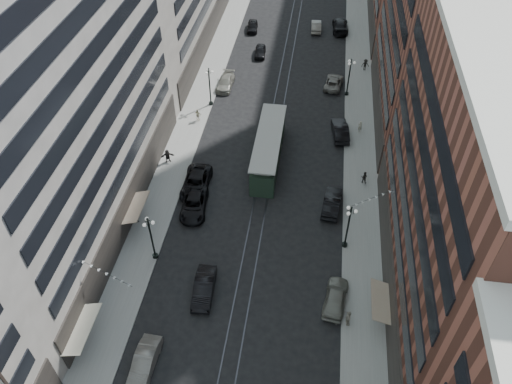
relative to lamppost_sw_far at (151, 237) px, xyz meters
The scene contains 32 objects.
ground 33.44m from the lamppost_sw_far, 73.96° to the left, with size 220.00×220.00×0.00m, color black.
sidewalk_west 42.15m from the lamppost_sw_far, 92.45° to the left, with size 4.00×180.00×0.15m, color gray.
sidewalk_east 46.70m from the lamppost_sw_far, 64.31° to the left, with size 4.00×180.00×0.15m, color gray.
rail_west 42.96m from the lamppost_sw_far, 78.56° to the left, with size 0.12×180.00×0.02m, color #2D2D33.
rail_east 43.26m from the lamppost_sw_far, 76.74° to the left, with size 0.12×180.00×0.02m, color #2D2D33.
building_west_mid 14.31m from the lamppost_sw_far, 147.34° to the left, with size 8.00×36.00×28.00m, color #A7A195.
building_east_mid 27.67m from the lamppost_sw_far, ahead, with size 8.00×30.00×24.00m, color brown.
lamppost_sw_far is the anchor object (origin of this frame).
lamppost_sw_mid 27.00m from the lamppost_sw_far, 90.00° to the left, with size 1.03×1.14×5.52m.
lamppost_se_far 18.83m from the lamppost_sw_far, 12.26° to the left, with size 1.03×1.14×5.52m.
lamppost_se_mid 36.91m from the lamppost_sw_far, 60.10° to the left, with size 1.03×1.14×5.52m.
streetcar 18.81m from the lamppost_sw_far, 60.62° to the left, with size 2.92×13.19×3.65m.
car_1 11.59m from the lamppost_sw_far, 77.80° to the right, with size 1.61×4.63×1.52m, color #66635B.
car_2 7.74m from the lamppost_sw_far, 71.86° to the left, with size 2.62×5.67×1.58m, color black.
car_4 17.97m from the lamppost_sw_far, ahead, with size 1.94×4.82×1.64m, color slate.
car_5 7.00m from the lamppost_sw_far, 31.36° to the right, with size 1.73×4.96×1.63m, color black.
pedestrian_2 5.76m from the lamppost_sw_far, 127.63° to the left, with size 0.93×0.51×1.91m, color black.
pedestrian_4 19.46m from the lamppost_sw_far, 14.95° to the right, with size 1.07×0.49×1.83m, color #9D9482.
car_7 10.68m from the lamppost_sw_far, 80.16° to the left, with size 2.86×6.20×1.72m, color black.
car_8 31.99m from the lamppost_sw_far, 87.96° to the left, with size 2.07×5.08×1.47m, color gray.
car_9 50.35m from the lamppost_sw_far, 87.26° to the left, with size 1.71×4.25×1.45m, color black.
car_10 19.46m from the lamppost_sw_far, 28.77° to the left, with size 1.75×5.01×1.65m, color black.
car_11 37.98m from the lamppost_sw_far, 64.19° to the left, with size 2.32×5.04×1.40m, color slate.
car_12 54.99m from the lamppost_sw_far, 71.83° to the left, with size 2.51×6.18×1.79m, color black.
car_13 42.08m from the lamppost_sw_far, 83.38° to the left, with size 1.64×4.08×1.39m, color black.
car_14 53.33m from the lamppost_sw_far, 75.74° to the left, with size 1.62×4.64×1.53m, color slate.
pedestrian_5 14.74m from the lamppost_sw_far, 100.24° to the left, with size 1.57×0.45×1.69m, color black.
pedestrian_6 23.19m from the lamppost_sw_far, 92.19° to the left, with size 0.99×0.45×1.69m, color beige.
pedestrian_7 24.74m from the lamppost_sw_far, 34.04° to the left, with size 0.74×0.41×1.53m, color black.
pedestrian_8 31.00m from the lamppost_sw_far, 49.53° to the left, with size 0.57×0.38×1.57m, color #ABA48E.
pedestrian_9 44.52m from the lamppost_sw_far, 61.78° to the left, with size 1.13×0.47×1.76m, color black.
car_extra_0 28.62m from the lamppost_sw_far, 51.91° to the left, with size 1.81×5.20×1.71m, color black.
Camera 1 is at (4.87, -1.45, 38.56)m, focal length 35.00 mm.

